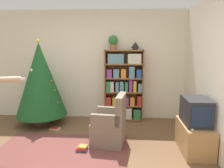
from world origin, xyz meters
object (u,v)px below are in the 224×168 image
bookshelf (124,86)px  television (196,111)px  potted_plant (113,41)px  table_lamp (135,45)px  christmas_tree (40,80)px  armchair (110,127)px

bookshelf → television: bookshelf is taller
potted_plant → table_lamp: potted_plant is taller
christmas_tree → potted_plant: 1.85m
christmas_tree → table_lamp: bearing=11.4°
christmas_tree → potted_plant: size_ratio=5.80×
armchair → table_lamp: (0.47, 1.35, 1.45)m
bookshelf → television: bearing=-51.8°
potted_plant → bookshelf: bearing=-1.6°
television → table_lamp: table_lamp is taller
television → armchair: 1.48m
armchair → television: bearing=89.9°
christmas_tree → potted_plant: potted_plant is taller
television → armchair: armchair is taller
bookshelf → table_lamp: bearing=1.7°
table_lamp → potted_plant: bearing=180.0°
armchair → table_lamp: table_lamp is taller
bookshelf → armchair: 1.45m
armchair → christmas_tree: bearing=-112.8°
television → table_lamp: 2.10m
television → potted_plant: 2.42m
television → potted_plant: (-1.46, 1.53, 1.16)m
television → table_lamp: size_ratio=3.03×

